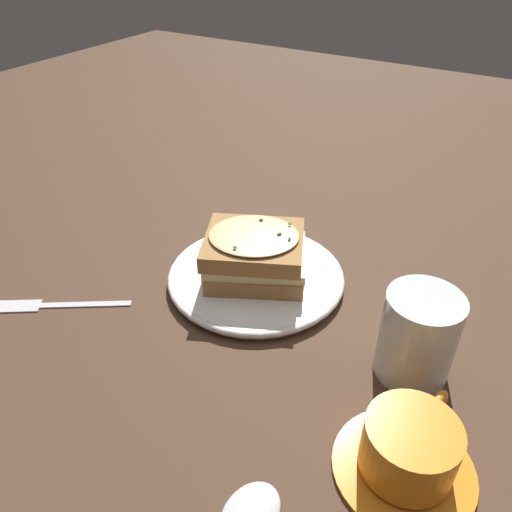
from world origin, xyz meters
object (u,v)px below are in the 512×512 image
object	(u,v)px
sandwich	(255,254)
dinner_plate	(256,276)
water_glass	(418,336)
teacup_with_saucer	(409,451)
fork	(40,305)

from	to	relation	value
sandwich	dinner_plate	bearing A→B (deg)	-42.51
sandwich	water_glass	xyz separation A→B (m)	(-0.04, -0.22, 0.00)
dinner_plate	sandwich	bearing A→B (deg)	137.49
sandwich	teacup_with_saucer	bearing A→B (deg)	-122.64
dinner_plate	fork	distance (m)	0.27
sandwich	water_glass	bearing A→B (deg)	-101.45
dinner_plate	sandwich	size ratio (longest dim) A/B	1.45
teacup_with_saucer	water_glass	xyz separation A→B (m)	(0.12, 0.03, 0.02)
teacup_with_saucer	fork	bearing A→B (deg)	102.52
dinner_plate	water_glass	distance (m)	0.23
water_glass	dinner_plate	bearing A→B (deg)	78.27
dinner_plate	sandwich	world-z (taller)	sandwich
dinner_plate	teacup_with_saucer	size ratio (longest dim) A/B	1.75
water_glass	fork	xyz separation A→B (m)	(-0.14, 0.42, -0.05)
sandwich	fork	bearing A→B (deg)	131.81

